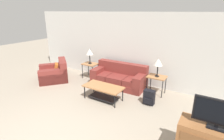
{
  "coord_description": "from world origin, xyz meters",
  "views": [
    {
      "loc": [
        2.75,
        -1.66,
        2.64
      ],
      "look_at": [
        -0.07,
        2.92,
        0.8
      ],
      "focal_mm": 28.0,
      "sensor_mm": 36.0,
      "label": 1
    }
  ],
  "objects_px": {
    "side_table_left": "(90,65)",
    "table_lamp_right": "(158,63)",
    "couch": "(119,78)",
    "side_table_right": "(157,78)",
    "armchair": "(55,73)",
    "television": "(219,113)",
    "backpack": "(149,97)",
    "table_lamp_left": "(90,52)",
    "coffee_table": "(103,90)"
  },
  "relations": [
    {
      "from": "coffee_table",
      "to": "television",
      "type": "bearing_deg",
      "value": -17.33
    },
    {
      "from": "coffee_table",
      "to": "side_table_right",
      "type": "height_order",
      "value": "side_table_right"
    },
    {
      "from": "side_table_right",
      "to": "table_lamp_right",
      "type": "bearing_deg",
      "value": 0.0
    },
    {
      "from": "table_lamp_left",
      "to": "table_lamp_right",
      "type": "distance_m",
      "value": 2.75
    },
    {
      "from": "table_lamp_left",
      "to": "side_table_right",
      "type": "bearing_deg",
      "value": 0.0
    },
    {
      "from": "couch",
      "to": "table_lamp_left",
      "type": "distance_m",
      "value": 1.58
    },
    {
      "from": "armchair",
      "to": "television",
      "type": "relative_size",
      "value": 1.87
    },
    {
      "from": "coffee_table",
      "to": "table_lamp_right",
      "type": "bearing_deg",
      "value": 45.11
    },
    {
      "from": "armchair",
      "to": "table_lamp_right",
      "type": "xyz_separation_m",
      "value": [
        3.83,
        0.9,
        0.8
      ]
    },
    {
      "from": "armchair",
      "to": "table_lamp_left",
      "type": "bearing_deg",
      "value": 39.7
    },
    {
      "from": "couch",
      "to": "coffee_table",
      "type": "xyz_separation_m",
      "value": [
        0.12,
        -1.21,
        0.04
      ]
    },
    {
      "from": "table_lamp_left",
      "to": "backpack",
      "type": "xyz_separation_m",
      "value": [
        2.79,
        -0.77,
        -0.87
      ]
    },
    {
      "from": "table_lamp_left",
      "to": "table_lamp_right",
      "type": "relative_size",
      "value": 1.0
    },
    {
      "from": "couch",
      "to": "table_lamp_right",
      "type": "distance_m",
      "value": 1.58
    },
    {
      "from": "couch",
      "to": "side_table_left",
      "type": "bearing_deg",
      "value": 177.96
    },
    {
      "from": "side_table_right",
      "to": "coffee_table",
      "type": "bearing_deg",
      "value": -134.89
    },
    {
      "from": "table_lamp_right",
      "to": "side_table_right",
      "type": "bearing_deg",
      "value": 0.0
    },
    {
      "from": "couch",
      "to": "backpack",
      "type": "relative_size",
      "value": 4.52
    },
    {
      "from": "coffee_table",
      "to": "side_table_left",
      "type": "height_order",
      "value": "side_table_left"
    },
    {
      "from": "table_lamp_right",
      "to": "backpack",
      "type": "bearing_deg",
      "value": -86.68
    },
    {
      "from": "television",
      "to": "table_lamp_left",
      "type": "bearing_deg",
      "value": 153.97
    },
    {
      "from": "armchair",
      "to": "couch",
      "type": "bearing_deg",
      "value": 19.17
    },
    {
      "from": "coffee_table",
      "to": "table_lamp_left",
      "type": "height_order",
      "value": "table_lamp_left"
    },
    {
      "from": "coffee_table",
      "to": "side_table_right",
      "type": "relative_size",
      "value": 1.98
    },
    {
      "from": "coffee_table",
      "to": "table_lamp_right",
      "type": "height_order",
      "value": "table_lamp_right"
    },
    {
      "from": "coffee_table",
      "to": "backpack",
      "type": "distance_m",
      "value": 1.39
    },
    {
      "from": "coffee_table",
      "to": "side_table_left",
      "type": "distance_m",
      "value": 1.96
    },
    {
      "from": "couch",
      "to": "side_table_right",
      "type": "height_order",
      "value": "couch"
    },
    {
      "from": "backpack",
      "to": "side_table_right",
      "type": "bearing_deg",
      "value": 93.32
    },
    {
      "from": "table_lamp_left",
      "to": "couch",
      "type": "bearing_deg",
      "value": -2.04
    },
    {
      "from": "couch",
      "to": "television",
      "type": "xyz_separation_m",
      "value": [
        3.1,
        -2.13,
        0.71
      ]
    },
    {
      "from": "side_table_left",
      "to": "table_lamp_right",
      "type": "distance_m",
      "value": 2.8
    },
    {
      "from": "armchair",
      "to": "coffee_table",
      "type": "bearing_deg",
      "value": -7.73
    },
    {
      "from": "side_table_right",
      "to": "television",
      "type": "relative_size",
      "value": 0.77
    },
    {
      "from": "television",
      "to": "backpack",
      "type": "distance_m",
      "value": 2.34
    },
    {
      "from": "couch",
      "to": "armchair",
      "type": "relative_size",
      "value": 1.33
    },
    {
      "from": "couch",
      "to": "side_table_left",
      "type": "xyz_separation_m",
      "value": [
        -1.37,
        0.05,
        0.25
      ]
    },
    {
      "from": "side_table_left",
      "to": "side_table_right",
      "type": "xyz_separation_m",
      "value": [
        2.75,
        0.0,
        0.0
      ]
    },
    {
      "from": "armchair",
      "to": "coffee_table",
      "type": "height_order",
      "value": "armchair"
    },
    {
      "from": "couch",
      "to": "coffee_table",
      "type": "bearing_deg",
      "value": -84.12
    },
    {
      "from": "side_table_left",
      "to": "table_lamp_left",
      "type": "height_order",
      "value": "table_lamp_left"
    },
    {
      "from": "armchair",
      "to": "television",
      "type": "height_order",
      "value": "television"
    },
    {
      "from": "table_lamp_right",
      "to": "couch",
      "type": "bearing_deg",
      "value": -177.96
    },
    {
      "from": "couch",
      "to": "coffee_table",
      "type": "distance_m",
      "value": 1.21
    },
    {
      "from": "side_table_left",
      "to": "coffee_table",
      "type": "bearing_deg",
      "value": -40.01
    },
    {
      "from": "couch",
      "to": "table_lamp_right",
      "type": "bearing_deg",
      "value": 2.04
    },
    {
      "from": "side_table_right",
      "to": "table_lamp_right",
      "type": "relative_size",
      "value": 1.05
    },
    {
      "from": "coffee_table",
      "to": "backpack",
      "type": "relative_size",
      "value": 2.78
    },
    {
      "from": "side_table_right",
      "to": "backpack",
      "type": "distance_m",
      "value": 0.84
    },
    {
      "from": "television",
      "to": "backpack",
      "type": "relative_size",
      "value": 1.83
    }
  ]
}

